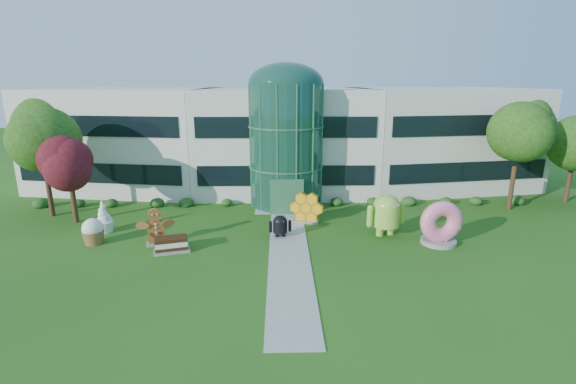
{
  "coord_description": "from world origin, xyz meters",
  "views": [
    {
      "loc": [
        -0.55,
        -21.81,
        10.13
      ],
      "look_at": [
        0.04,
        6.0,
        2.6
      ],
      "focal_mm": 26.0,
      "sensor_mm": 36.0,
      "label": 1
    }
  ],
  "objects_px": {
    "android_green": "(386,211)",
    "donut": "(440,222)",
    "android_black": "(280,225)",
    "gingerbread": "(156,226)"
  },
  "relations": [
    {
      "from": "android_black",
      "to": "donut",
      "type": "relative_size",
      "value": 0.61
    },
    {
      "from": "donut",
      "to": "gingerbread",
      "type": "distance_m",
      "value": 17.94
    },
    {
      "from": "android_green",
      "to": "android_black",
      "type": "height_order",
      "value": "android_green"
    },
    {
      "from": "android_black",
      "to": "gingerbread",
      "type": "relative_size",
      "value": 0.68
    },
    {
      "from": "android_black",
      "to": "gingerbread",
      "type": "distance_m",
      "value": 7.92
    },
    {
      "from": "android_green",
      "to": "donut",
      "type": "relative_size",
      "value": 1.14
    },
    {
      "from": "donut",
      "to": "gingerbread",
      "type": "height_order",
      "value": "donut"
    },
    {
      "from": "donut",
      "to": "gingerbread",
      "type": "relative_size",
      "value": 1.11
    },
    {
      "from": "android_black",
      "to": "gingerbread",
      "type": "bearing_deg",
      "value": -178.21
    },
    {
      "from": "donut",
      "to": "android_black",
      "type": "bearing_deg",
      "value": 166.59
    }
  ]
}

